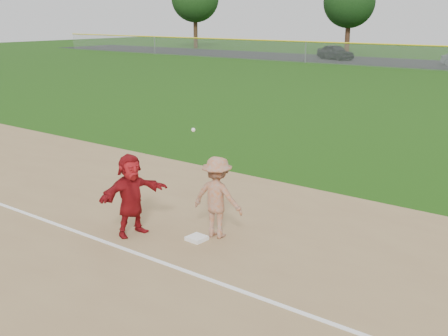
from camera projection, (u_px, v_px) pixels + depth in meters
The scene contains 7 objects.
ground at pixel (178, 246), 11.25m from camera, with size 160.00×160.00×0.00m, color #1C470D.
foul_line at pixel (150, 258), 10.64m from camera, with size 60.00×0.10×0.01m, color white.
first_base at pixel (197, 238), 11.49m from camera, with size 0.36×0.36×0.08m, color white.
base_runner at pixel (131, 195), 11.60m from camera, with size 1.61×0.51×1.73m, color maroon.
car_left at pixel (335, 52), 57.45m from camera, with size 1.77×4.41×1.50m, color black.
first_base_play at pixel (217, 197), 11.49m from camera, with size 1.19×0.91×2.35m.
tree_1 at pixel (349, 2), 63.11m from camera, with size 5.80×5.80×8.75m.
Camera 1 is at (7.12, -7.69, 4.49)m, focal length 45.00 mm.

